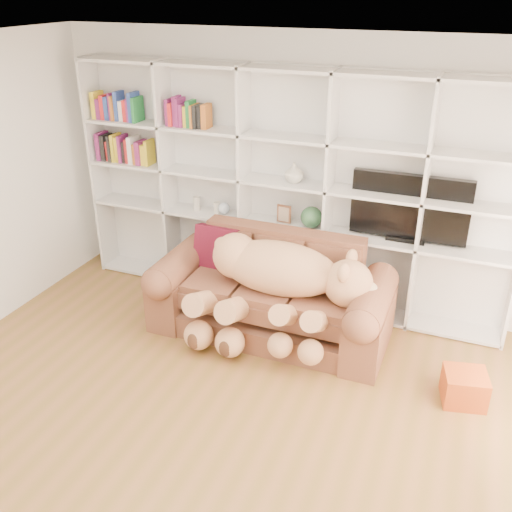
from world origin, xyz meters
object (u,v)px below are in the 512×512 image
at_px(sofa, 272,298).
at_px(tv, 410,208).
at_px(gift_box, 464,387).
at_px(teddy_bear, 276,282).

distance_m(sofa, tv, 1.54).
height_order(sofa, tv, tv).
bearing_deg(sofa, gift_box, -12.68).
height_order(sofa, gift_box, sofa).
distance_m(sofa, teddy_bear, 0.37).
distance_m(teddy_bear, gift_box, 1.79).
xyz_separation_m(sofa, tv, (1.10, 0.68, 0.83)).
distance_m(sofa, gift_box, 1.87).
relative_size(sofa, tv, 2.05).
bearing_deg(tv, teddy_bear, -138.64).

